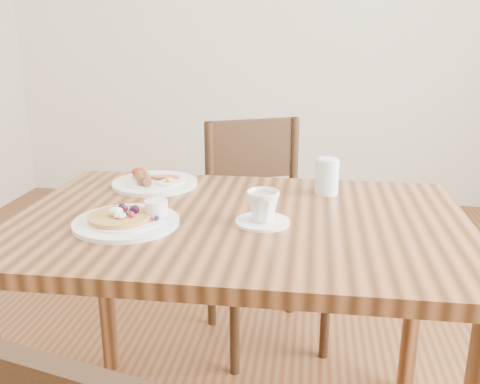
{
  "coord_description": "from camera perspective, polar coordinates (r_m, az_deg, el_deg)",
  "views": [
    {
      "loc": [
        0.18,
        -1.32,
        1.23
      ],
      "look_at": [
        0.0,
        0.0,
        0.82
      ],
      "focal_mm": 40.0,
      "sensor_mm": 36.0,
      "label": 1
    }
  ],
  "objects": [
    {
      "name": "chair_far",
      "position": [
        2.11,
        2.34,
        -3.26
      ],
      "size": [
        0.56,
        0.56,
        0.88
      ],
      "rotation": [
        0.0,
        0.0,
        3.57
      ],
      "color": "#312011",
      "rests_on": "ground"
    },
    {
      "name": "dining_table",
      "position": [
        1.45,
        0.0,
        -6.37
      ],
      "size": [
        1.2,
        0.8,
        0.75
      ],
      "color": "brown",
      "rests_on": "ground"
    },
    {
      "name": "water_glass",
      "position": [
        1.62,
        9.28,
        1.64
      ],
      "size": [
        0.07,
        0.07,
        0.11
      ],
      "primitive_type": "cylinder",
      "color": "silver",
      "rests_on": "dining_table"
    },
    {
      "name": "teacup_saucer",
      "position": [
        1.36,
        2.43,
        -1.82
      ],
      "size": [
        0.14,
        0.14,
        0.09
      ],
      "color": "white",
      "rests_on": "dining_table"
    },
    {
      "name": "pancake_plate",
      "position": [
        1.39,
        -11.88,
        -2.85
      ],
      "size": [
        0.27,
        0.27,
        0.06
      ],
      "color": "white",
      "rests_on": "dining_table"
    },
    {
      "name": "breakfast_plate",
      "position": [
        1.72,
        -9.2,
        1.1
      ],
      "size": [
        0.27,
        0.27,
        0.04
      ],
      "color": "white",
      "rests_on": "dining_table"
    }
  ]
}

